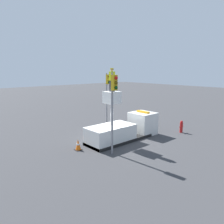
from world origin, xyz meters
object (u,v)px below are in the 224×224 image
object	(u,v)px
traffic_cone_rear	(78,145)
fire_hydrant	(181,127)
traffic_light_across	(107,88)
worker	(112,80)
bucket_truck	(124,129)
traffic_light_pole	(114,98)

from	to	relation	value
traffic_cone_rear	fire_hydrant	bearing A→B (deg)	-14.88
traffic_light_across	worker	bearing A→B (deg)	-127.55
worker	bucket_truck	bearing A→B (deg)	0.00
bucket_truck	traffic_light_across	bearing A→B (deg)	61.94
traffic_light_across	fire_hydrant	distance (m)	8.56
bucket_truck	traffic_light_pole	xyz separation A→B (m)	(-2.74, -1.80, 3.05)
fire_hydrant	worker	bearing A→B (deg)	162.55
traffic_light_across	traffic_cone_rear	distance (m)	9.27
traffic_light_pole	fire_hydrant	bearing A→B (deg)	-2.06
worker	traffic_light_across	xyz separation A→B (m)	(4.17, 5.43, -1.18)
worker	traffic_light_pole	distance (m)	2.54
bucket_truck	traffic_light_pole	world-z (taller)	traffic_light_pole
traffic_light_across	traffic_cone_rear	size ratio (longest dim) A/B	6.69
worker	traffic_cone_rear	distance (m)	5.41
bucket_truck	traffic_light_across	distance (m)	6.81
traffic_light_pole	traffic_light_across	distance (m)	9.17
traffic_light_across	fire_hydrant	bearing A→B (deg)	-71.68
bucket_truck	traffic_light_pole	size ratio (longest dim) A/B	1.21
traffic_light_across	traffic_cone_rear	bearing A→B (deg)	-144.66
bucket_truck	traffic_light_pole	bearing A→B (deg)	-146.62
worker	traffic_light_pole	xyz separation A→B (m)	(-1.46, -1.80, -1.04)
traffic_light_pole	fire_hydrant	world-z (taller)	traffic_light_pole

